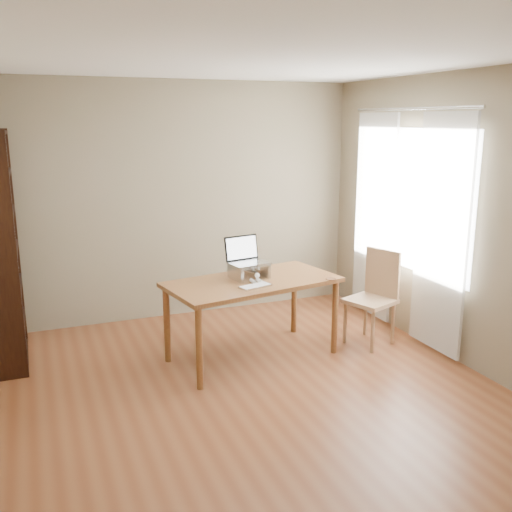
{
  "coord_description": "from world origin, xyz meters",
  "views": [
    {
      "loc": [
        -1.56,
        -3.87,
        2.18
      ],
      "look_at": [
        0.3,
        0.77,
        0.98
      ],
      "focal_mm": 40.0,
      "sensor_mm": 36.0,
      "label": 1
    }
  ],
  "objects": [
    {
      "name": "room",
      "position": [
        0.03,
        0.01,
        1.3
      ],
      "size": [
        4.04,
        4.54,
        2.64
      ],
      "color": "brown",
      "rests_on": "ground"
    },
    {
      "name": "bookshelf",
      "position": [
        -1.83,
        1.55,
        1.05
      ],
      "size": [
        0.3,
        0.9,
        2.1
      ],
      "color": "black",
      "rests_on": "ground"
    },
    {
      "name": "curtains",
      "position": [
        1.92,
        0.8,
        1.17
      ],
      "size": [
        0.03,
        1.9,
        2.25
      ],
      "color": "white",
      "rests_on": "ground"
    },
    {
      "name": "desk",
      "position": [
        0.27,
        0.79,
        0.66
      ],
      "size": [
        1.66,
        1.04,
        0.75
      ],
      "rotation": [
        0.0,
        0.0,
        0.18
      ],
      "color": "brown",
      "rests_on": "ground"
    },
    {
      "name": "laptop_stand",
      "position": [
        0.27,
        0.87,
        0.83
      ],
      "size": [
        0.32,
        0.25,
        0.13
      ],
      "rotation": [
        0.0,
        0.0,
        0.18
      ],
      "color": "silver",
      "rests_on": "desk"
    },
    {
      "name": "laptop",
      "position": [
        0.27,
        0.94,
        0.94
      ],
      "size": [
        0.38,
        0.34,
        0.24
      ],
      "rotation": [
        0.0,
        0.0,
        0.18
      ],
      "color": "silver",
      "rests_on": "laptop_stand"
    },
    {
      "name": "keyboard",
      "position": [
        0.21,
        0.57,
        0.76
      ],
      "size": [
        0.31,
        0.2,
        0.02
      ],
      "rotation": [
        0.0,
        0.0,
        0.27
      ],
      "color": "silver",
      "rests_on": "desk"
    },
    {
      "name": "coaster",
      "position": [
        0.95,
        0.55,
        0.75
      ],
      "size": [
        0.1,
        0.1,
        0.01
      ],
      "primitive_type": "cylinder",
      "color": "brown",
      "rests_on": "desk"
    },
    {
      "name": "cat",
      "position": [
        0.27,
        0.91,
        0.82
      ],
      "size": [
        0.25,
        0.49,
        0.16
      ],
      "rotation": [
        0.0,
        0.0,
        0.0
      ],
      "color": "#4B443B",
      "rests_on": "desk"
    },
    {
      "name": "chair",
      "position": [
        1.54,
        0.67,
        0.5
      ],
      "size": [
        0.54,
        0.53,
        0.93
      ],
      "rotation": [
        0.0,
        0.0,
        0.36
      ],
      "color": "#A6825A",
      "rests_on": "ground"
    }
  ]
}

